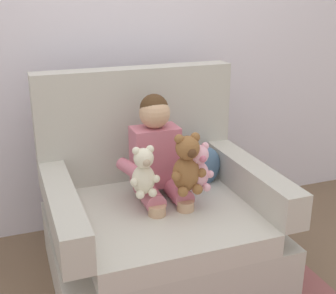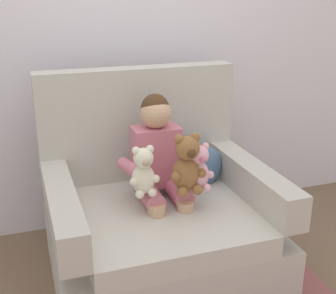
{
  "view_description": "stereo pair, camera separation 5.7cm",
  "coord_description": "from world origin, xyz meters",
  "px_view_note": "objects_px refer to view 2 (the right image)",
  "views": [
    {
      "loc": [
        -0.73,
        -2.09,
        1.57
      ],
      "look_at": [
        0.03,
        -0.05,
        0.79
      ],
      "focal_mm": 48.24,
      "sensor_mm": 36.0,
      "label": 1
    },
    {
      "loc": [
        -0.68,
        -2.11,
        1.57
      ],
      "look_at": [
        0.03,
        -0.05,
        0.79
      ],
      "focal_mm": 48.24,
      "sensor_mm": 36.0,
      "label": 2
    }
  ],
  "objects_px": {
    "plush_brown": "(187,165)",
    "plush_pink": "(199,168)",
    "seated_child": "(160,162)",
    "plush_cream": "(144,172)",
    "armchair": "(157,218)",
    "throw_pillow": "(203,168)"
  },
  "relations": [
    {
      "from": "plush_brown",
      "to": "plush_pink",
      "type": "bearing_deg",
      "value": 22.12
    },
    {
      "from": "seated_child",
      "to": "plush_cream",
      "type": "distance_m",
      "value": 0.21
    },
    {
      "from": "seated_child",
      "to": "plush_brown",
      "type": "bearing_deg",
      "value": -65.69
    },
    {
      "from": "plush_pink",
      "to": "plush_cream",
      "type": "distance_m",
      "value": 0.29
    },
    {
      "from": "armchair",
      "to": "seated_child",
      "type": "distance_m",
      "value": 0.33
    },
    {
      "from": "armchair",
      "to": "throw_pillow",
      "type": "height_order",
      "value": "armchair"
    },
    {
      "from": "armchair",
      "to": "plush_cream",
      "type": "relative_size",
      "value": 4.48
    },
    {
      "from": "plush_pink",
      "to": "plush_brown",
      "type": "relative_size",
      "value": 0.81
    },
    {
      "from": "plush_cream",
      "to": "plush_brown",
      "type": "relative_size",
      "value": 0.83
    },
    {
      "from": "plush_pink",
      "to": "throw_pillow",
      "type": "bearing_deg",
      "value": 59.42
    },
    {
      "from": "seated_child",
      "to": "plush_cream",
      "type": "relative_size",
      "value": 3.1
    },
    {
      "from": "armchair",
      "to": "plush_cream",
      "type": "bearing_deg",
      "value": -131.71
    },
    {
      "from": "armchair",
      "to": "seated_child",
      "type": "bearing_deg",
      "value": 48.8
    },
    {
      "from": "plush_brown",
      "to": "throw_pillow",
      "type": "distance_m",
      "value": 0.4
    },
    {
      "from": "plush_pink",
      "to": "throw_pillow",
      "type": "height_order",
      "value": "plush_pink"
    },
    {
      "from": "seated_child",
      "to": "throw_pillow",
      "type": "bearing_deg",
      "value": 19.13
    },
    {
      "from": "plush_brown",
      "to": "seated_child",
      "type": "bearing_deg",
      "value": 130.48
    },
    {
      "from": "armchair",
      "to": "plush_pink",
      "type": "xyz_separation_m",
      "value": [
        0.18,
        -0.16,
        0.34
      ]
    },
    {
      "from": "plush_cream",
      "to": "throw_pillow",
      "type": "distance_m",
      "value": 0.53
    },
    {
      "from": "plush_brown",
      "to": "throw_pillow",
      "type": "relative_size",
      "value": 1.24
    },
    {
      "from": "armchair",
      "to": "plush_pink",
      "type": "relative_size",
      "value": 4.59
    },
    {
      "from": "plush_cream",
      "to": "throw_pillow",
      "type": "bearing_deg",
      "value": 25.54
    }
  ]
}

